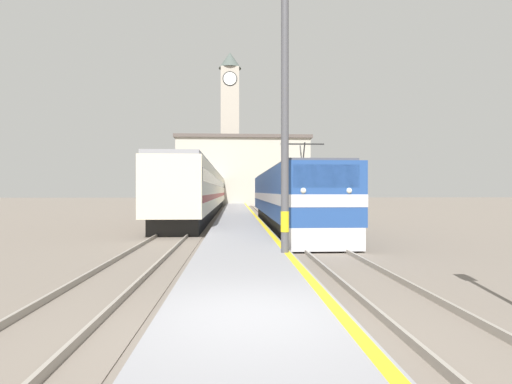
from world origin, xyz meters
The scene contains 9 objects.
ground_plane centered at (0.00, 30.00, 0.00)m, with size 200.00×200.00×0.00m, color #70665B.
platform centered at (0.00, 25.00, 0.19)m, with size 2.82×140.00×0.39m.
rail_track_near centered at (2.88, 25.00, 0.03)m, with size 2.83×140.00×0.16m.
rail_track_far centered at (-3.18, 25.00, 0.03)m, with size 2.83×140.00×0.16m.
locomotive_train centered at (2.88, 17.35, 1.75)m, with size 2.92×19.40×4.39m.
passenger_train centered at (-3.18, 34.78, 2.17)m, with size 2.92×45.30×4.04m.
catenary_mast centered at (1.26, 5.75, 4.72)m, with size 1.99×0.25×8.70m.
clock_tower centered at (-1.01, 64.20, 13.94)m, with size 3.94×3.94×26.50m.
station_building centered at (1.09, 56.66, 5.30)m, with size 20.44×8.69×10.54m.
Camera 1 is at (-0.28, -5.80, 2.17)m, focal length 28.00 mm.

